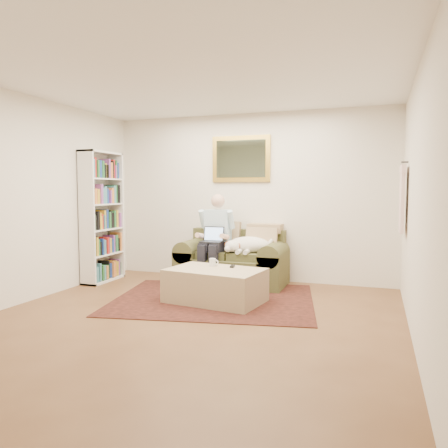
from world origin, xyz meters
The scene contains 12 objects.
room_shell centered at (0.00, 0.35, 1.30)m, with size 4.51×5.00×2.61m.
rug centered at (-0.06, 1.07, 0.01)m, with size 2.52×2.02×0.01m, color black.
sofa centered at (-0.13, 2.06, 0.28)m, with size 1.61×0.82×0.96m.
seated_man centered at (-0.37, 1.91, 0.68)m, with size 0.53×0.76×1.35m, color #8CC3D8, non-canonical shape.
laptop centered at (-0.37, 1.85, 0.71)m, with size 0.31×0.25×0.23m.
sleeping_dog centered at (0.16, 1.98, 0.61)m, with size 0.66×0.42×0.25m, color white, non-canonical shape.
ottoman centered at (0.01, 0.96, 0.21)m, with size 1.16×0.74×0.42m, color #CCB888.
coffee_mug centered at (-0.10, 1.15, 0.47)m, with size 0.08×0.08×0.10m, color white.
tv_remote centered at (0.17, 1.17, 0.43)m, with size 0.05×0.15×0.02m, color black.
bookshelf centered at (-2.10, 1.60, 1.00)m, with size 0.28×0.80×2.00m, color white, non-canonical shape.
wall_mirror centered at (-0.13, 2.47, 1.90)m, with size 0.94×0.04×0.72m.
hanging_shirt centered at (2.19, 1.60, 1.35)m, with size 0.06×0.52×0.90m, color #F8D2CD, non-canonical shape.
Camera 1 is at (1.91, -4.12, 1.42)m, focal length 35.00 mm.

